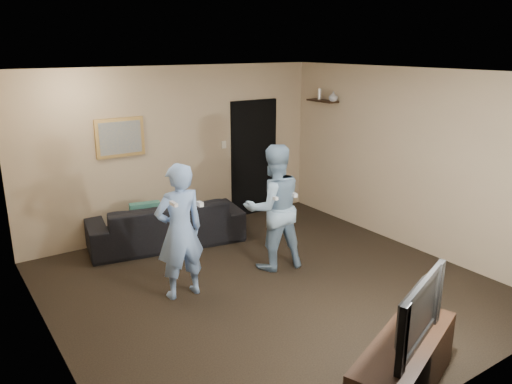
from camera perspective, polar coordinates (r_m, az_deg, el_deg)
ground at (r=6.34m, az=1.40°, el=-10.69°), size 5.00×5.00×0.00m
ceiling at (r=5.65m, az=1.59°, el=13.48°), size 5.00×5.00×0.04m
wall_back at (r=7.97m, az=-9.07°, el=4.73°), size 5.00×0.04×2.60m
wall_front at (r=4.21m, az=21.89°, el=-7.04°), size 5.00×0.04×2.60m
wall_left at (r=4.91m, az=-23.00°, el=-3.83°), size 0.04×5.00×2.60m
wall_right at (r=7.56m, az=17.12°, el=3.56°), size 0.04×5.00×2.60m
sofa at (r=7.62m, az=-10.30°, el=-3.45°), size 2.40×1.28×0.66m
throw_pillow at (r=7.46m, az=-12.51°, el=-2.81°), size 0.46×0.22×0.44m
painting_frame at (r=7.56m, az=-15.29°, el=6.04°), size 0.72×0.05×0.57m
painting_canvas at (r=7.54m, az=-15.22°, el=6.01°), size 0.62×0.01×0.47m
doorway at (r=8.71m, az=-0.24°, el=3.91°), size 0.90×0.06×2.00m
light_switch at (r=8.34m, az=-3.70°, el=5.42°), size 0.08×0.02×0.12m
wall_shelf at (r=8.59m, az=7.60°, el=10.29°), size 0.20×0.60×0.03m
shelf_vase at (r=8.39m, az=8.82°, el=10.74°), size 0.17×0.17×0.16m
shelf_figurine at (r=8.64m, az=7.27°, el=11.04°), size 0.06×0.06×0.18m
tv_console at (r=4.68m, az=16.48°, el=-18.68°), size 1.51×0.94×0.51m
television at (r=4.39m, az=17.08°, el=-12.78°), size 1.00×0.49×0.59m
wii_player_left at (r=5.87m, az=-8.71°, el=-4.47°), size 0.60×0.49×1.63m
wii_player_right at (r=6.56m, az=2.01°, el=-1.77°), size 0.93×0.79×1.68m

